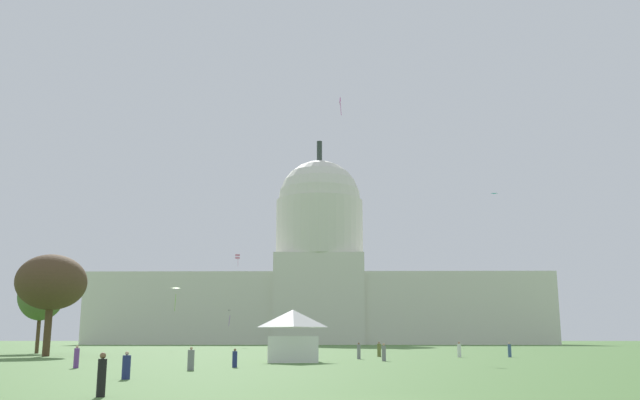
{
  "coord_description": "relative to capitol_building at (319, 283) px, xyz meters",
  "views": [
    {
      "loc": [
        -2.2,
        -23.27,
        2.31
      ],
      "look_at": [
        -4.16,
        98.81,
        27.35
      ],
      "focal_mm": 37.6,
      "sensor_mm": 36.0,
      "label": 1
    }
  ],
  "objects": [
    {
      "name": "capitol_building",
      "position": [
        0.0,
        0.0,
        0.0
      ],
      "size": [
        146.97,
        28.93,
        68.1
      ],
      "color": "silver",
      "rests_on": "ground_plane"
    },
    {
      "name": "event_tent",
      "position": [
        0.1,
        -155.83,
        -17.4
      ],
      "size": [
        5.25,
        6.07,
        4.88
      ],
      "rotation": [
        0.0,
        0.0,
        0.07
      ],
      "color": "white",
      "rests_on": "ground_plane"
    },
    {
      "name": "tree_west_far",
      "position": [
        -31.17,
        -137.34,
        -10.84
      ],
      "size": [
        8.99,
        9.44,
        12.5
      ],
      "color": "#4C3823",
      "rests_on": "ground_plane"
    },
    {
      "name": "tree_west_mid",
      "position": [
        -38.72,
        -122.56,
        -11.62
      ],
      "size": [
        8.96,
        9.27,
        11.81
      ],
      "color": "#4C3823",
      "rests_on": "ground_plane"
    },
    {
      "name": "person_navy_front_right",
      "position": [
        -7.71,
        -182.41,
        -19.15
      ],
      "size": [
        0.6,
        0.6,
        1.53
      ],
      "rotation": [
        0.0,
        0.0,
        0.38
      ],
      "color": "navy",
      "rests_on": "ground_plane"
    },
    {
      "name": "person_olive_near_tree_west",
      "position": [
        9.51,
        -138.49,
        -19.03
      ],
      "size": [
        0.64,
        0.64,
        1.77
      ],
      "rotation": [
        0.0,
        0.0,
        3.93
      ],
      "color": "olive",
      "rests_on": "ground_plane"
    },
    {
      "name": "person_grey_aisle_center",
      "position": [
        8.93,
        -153.35,
        -19.04
      ],
      "size": [
        0.53,
        0.53,
        1.73
      ],
      "rotation": [
        0.0,
        0.0,
        5.16
      ],
      "color": "gray",
      "rests_on": "ground_plane"
    },
    {
      "name": "person_navy_mid_right",
      "position": [
        -3.74,
        -167.48,
        -19.18
      ],
      "size": [
        0.49,
        0.49,
        1.44
      ],
      "rotation": [
        0.0,
        0.0,
        5.05
      ],
      "color": "navy",
      "rests_on": "ground_plane"
    },
    {
      "name": "person_purple_back_center",
      "position": [
        -15.61,
        -168.84,
        -19.05
      ],
      "size": [
        0.45,
        0.45,
        1.7
      ],
      "rotation": [
        0.0,
        0.0,
        0.16
      ],
      "color": "#703D93",
      "rests_on": "ground_plane"
    },
    {
      "name": "person_black_front_left",
      "position": [
        -5.33,
        -193.55,
        -19.03
      ],
      "size": [
        0.48,
        0.48,
        1.71
      ],
      "rotation": [
        0.0,
        0.0,
        0.98
      ],
      "color": "black",
      "rests_on": "ground_plane"
    },
    {
      "name": "person_grey_mid_center",
      "position": [
        6.72,
        -147.16,
        -19.03
      ],
      "size": [
        0.51,
        0.51,
        1.74
      ],
      "rotation": [
        0.0,
        0.0,
        5.8
      ],
      "color": "gray",
      "rests_on": "ground_plane"
    },
    {
      "name": "person_white_front_center",
      "position": [
        18.71,
        -140.46,
        -19.01
      ],
      "size": [
        0.52,
        0.52,
        1.79
      ],
      "rotation": [
        0.0,
        0.0,
        1.8
      ],
      "color": "silver",
      "rests_on": "ground_plane"
    },
    {
      "name": "person_grey_mid_left",
      "position": [
        -6.24,
        -171.95,
        -19.1
      ],
      "size": [
        0.65,
        0.65,
        1.63
      ],
      "rotation": [
        0.0,
        0.0,
        3.67
      ],
      "color": "gray",
      "rests_on": "ground_plane"
    },
    {
      "name": "person_denim_lawn_far_left",
      "position": [
        24.64,
        -140.19,
        -19.04
      ],
      "size": [
        0.54,
        0.54,
        1.72
      ],
      "rotation": [
        0.0,
        0.0,
        2.17
      ],
      "color": "#3D5684",
      "rests_on": "ground_plane"
    },
    {
      "name": "kite_magenta_high",
      "position": [
        5.41,
        -114.28,
        21.02
      ],
      "size": [
        0.33,
        0.99,
        3.05
      ],
      "rotation": [
        0.0,
        0.0,
        0.72
      ],
      "color": "#D1339E"
    },
    {
      "name": "kite_turquoise_mid",
      "position": [
        40.11,
        -74.51,
        13.48
      ],
      "size": [
        1.33,
        0.64,
        0.14
      ],
      "rotation": [
        0.0,
        0.0,
        3.05
      ],
      "color": "teal"
    },
    {
      "name": "kite_black_low",
      "position": [
        -20.45,
        -57.12,
        -11.69
      ],
      "size": [
        1.05,
        1.73,
        3.44
      ],
      "rotation": [
        0.0,
        0.0,
        1.77
      ],
      "color": "black"
    },
    {
      "name": "kite_pink_mid",
      "position": [
        -20.44,
        -48.38,
        2.94
      ],
      "size": [
        1.34,
        1.37,
        3.24
      ],
      "rotation": [
        0.0,
        0.0,
        3.43
      ],
      "color": "pink"
    },
    {
      "name": "kite_lime_low",
      "position": [
        -25.37,
        -94.85,
        -9.29
      ],
      "size": [
        1.49,
        1.16,
        3.86
      ],
      "rotation": [
        0.0,
        0.0,
        0.22
      ],
      "color": "#8CD133"
    }
  ]
}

